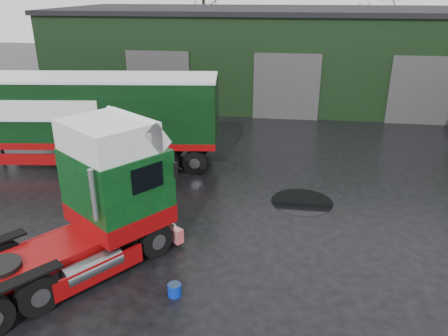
# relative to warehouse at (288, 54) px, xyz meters

# --- Properties ---
(ground) EXTENTS (100.00, 100.00, 0.00)m
(ground) POSITION_rel_warehouse_xyz_m (-2.00, -20.00, -3.16)
(ground) COLOR black
(warehouse) EXTENTS (32.40, 12.40, 6.30)m
(warehouse) POSITION_rel_warehouse_xyz_m (0.00, 0.00, 0.00)
(warehouse) COLOR black
(warehouse) RESTS_ON ground
(hero_tractor) EXTENTS (6.38, 7.15, 4.21)m
(hero_tractor) POSITION_rel_warehouse_xyz_m (-6.02, -23.00, -1.05)
(hero_tractor) COLOR #093713
(hero_tractor) RESTS_ON ground
(trailer_left) EXTENTS (13.42, 4.23, 4.10)m
(trailer_left) POSITION_rel_warehouse_xyz_m (-9.50, -14.90, -1.11)
(trailer_left) COLOR silver
(trailer_left) RESTS_ON ground
(wash_bucket) EXTENTS (0.42, 0.42, 0.34)m
(wash_bucket) POSITION_rel_warehouse_xyz_m (-2.71, -23.53, -2.99)
(wash_bucket) COLOR #0828B2
(wash_bucket) RESTS_ON ground
(tree_back_a) EXTENTS (4.40, 4.40, 9.50)m
(tree_back_a) POSITION_rel_warehouse_xyz_m (-8.00, 10.00, 1.59)
(tree_back_a) COLOR black
(tree_back_a) RESTS_ON ground
(tree_back_b) EXTENTS (4.40, 4.40, 7.50)m
(tree_back_b) POSITION_rel_warehouse_xyz_m (8.00, 10.00, 0.59)
(tree_back_b) COLOR black
(tree_back_b) RESTS_ON ground
(puddle_0) EXTENTS (2.25, 2.25, 0.01)m
(puddle_0) POSITION_rel_warehouse_xyz_m (-7.35, -24.02, -3.15)
(puddle_0) COLOR black
(puddle_0) RESTS_ON ground
(puddle_1) EXTENTS (2.36, 2.36, 0.01)m
(puddle_1) POSITION_rel_warehouse_xyz_m (0.78, -17.52, -3.15)
(puddle_1) COLOR black
(puddle_1) RESTS_ON ground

